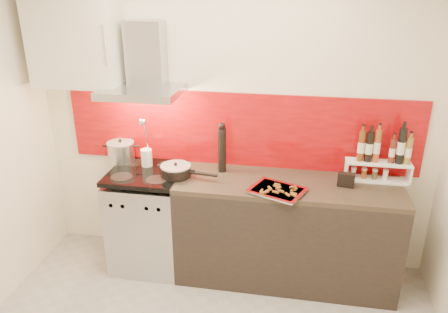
% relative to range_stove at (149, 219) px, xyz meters
% --- Properties ---
extents(back_wall, '(3.40, 0.02, 2.60)m').
position_rel_range_stove_xyz_m(back_wall, '(0.70, 0.30, 0.86)').
color(back_wall, silver).
rests_on(back_wall, ground).
extents(backsplash, '(3.00, 0.02, 0.64)m').
position_rel_range_stove_xyz_m(backsplash, '(0.75, 0.29, 0.78)').
color(backsplash, maroon).
rests_on(backsplash, back_wall).
extents(range_stove, '(0.60, 0.60, 0.91)m').
position_rel_range_stove_xyz_m(range_stove, '(0.00, 0.00, 0.00)').
color(range_stove, '#B7B7BA').
rests_on(range_stove, ground).
extents(counter, '(1.80, 0.60, 0.90)m').
position_rel_range_stove_xyz_m(counter, '(1.20, 0.00, 0.01)').
color(counter, black).
rests_on(counter, ground).
extents(range_hood, '(0.62, 0.50, 0.61)m').
position_rel_range_stove_xyz_m(range_hood, '(0.00, 0.14, 1.30)').
color(range_hood, '#B7B7BA').
rests_on(range_hood, back_wall).
extents(upper_cabinet, '(0.70, 0.35, 0.72)m').
position_rel_range_stove_xyz_m(upper_cabinet, '(-0.55, 0.13, 1.51)').
color(upper_cabinet, beige).
rests_on(upper_cabinet, back_wall).
extents(stock_pot, '(0.24, 0.24, 0.20)m').
position_rel_range_stove_xyz_m(stock_pot, '(-0.28, 0.18, 0.56)').
color(stock_pot, '#B7B7BA').
rests_on(stock_pot, range_stove).
extents(saute_pan, '(0.48, 0.25, 0.12)m').
position_rel_range_stove_xyz_m(saute_pan, '(0.29, -0.04, 0.51)').
color(saute_pan, black).
rests_on(saute_pan, range_stove).
extents(utensil_jar, '(0.10, 0.14, 0.46)m').
position_rel_range_stove_xyz_m(utensil_jar, '(-0.02, 0.10, 0.59)').
color(utensil_jar, silver).
rests_on(utensil_jar, range_stove).
extents(pepper_mill, '(0.07, 0.07, 0.43)m').
position_rel_range_stove_xyz_m(pepper_mill, '(0.64, 0.13, 0.67)').
color(pepper_mill, black).
rests_on(pepper_mill, counter).
extents(step_shelf, '(0.51, 0.14, 0.45)m').
position_rel_range_stove_xyz_m(step_shelf, '(1.90, 0.16, 0.66)').
color(step_shelf, white).
rests_on(step_shelf, counter).
extents(caddy_box, '(0.14, 0.08, 0.11)m').
position_rel_range_stove_xyz_m(caddy_box, '(1.64, 0.01, 0.52)').
color(caddy_box, black).
rests_on(caddy_box, counter).
extents(baking_tray, '(0.48, 0.43, 0.03)m').
position_rel_range_stove_xyz_m(baking_tray, '(1.12, -0.18, 0.47)').
color(baking_tray, silver).
rests_on(baking_tray, counter).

